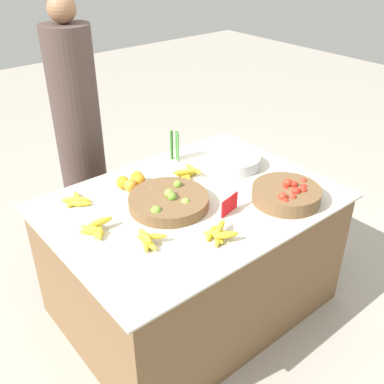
{
  "coord_description": "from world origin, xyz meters",
  "views": [
    {
      "loc": [
        -1.3,
        -1.58,
        2.02
      ],
      "look_at": [
        0.0,
        0.0,
        0.8
      ],
      "focal_mm": 42.0,
      "sensor_mm": 36.0,
      "label": 1
    }
  ],
  "objects_px": {
    "price_sign": "(230,205)",
    "tomato_basket": "(286,194)",
    "vendor_person": "(80,144)",
    "metal_bowl": "(235,161)",
    "lime_bowl": "(169,201)"
  },
  "relations": [
    {
      "from": "lime_bowl",
      "to": "vendor_person",
      "type": "distance_m",
      "value": 0.91
    },
    {
      "from": "tomato_basket",
      "to": "vendor_person",
      "type": "distance_m",
      "value": 1.38
    },
    {
      "from": "tomato_basket",
      "to": "price_sign",
      "type": "xyz_separation_m",
      "value": [
        -0.31,
        0.11,
        0.01
      ]
    },
    {
      "from": "tomato_basket",
      "to": "lime_bowl",
      "type": "bearing_deg",
      "value": 145.47
    },
    {
      "from": "metal_bowl",
      "to": "price_sign",
      "type": "height_order",
      "value": "price_sign"
    },
    {
      "from": "metal_bowl",
      "to": "vendor_person",
      "type": "distance_m",
      "value": 1.01
    },
    {
      "from": "lime_bowl",
      "to": "vendor_person",
      "type": "bearing_deg",
      "value": 91.97
    },
    {
      "from": "lime_bowl",
      "to": "price_sign",
      "type": "height_order",
      "value": "lime_bowl"
    },
    {
      "from": "vendor_person",
      "to": "metal_bowl",
      "type": "bearing_deg",
      "value": -52.92
    },
    {
      "from": "lime_bowl",
      "to": "tomato_basket",
      "type": "xyz_separation_m",
      "value": [
        0.52,
        -0.35,
        0.01
      ]
    },
    {
      "from": "price_sign",
      "to": "vendor_person",
      "type": "relative_size",
      "value": 0.08
    },
    {
      "from": "price_sign",
      "to": "metal_bowl",
      "type": "bearing_deg",
      "value": 30.2
    },
    {
      "from": "price_sign",
      "to": "tomato_basket",
      "type": "bearing_deg",
      "value": -32.02
    },
    {
      "from": "tomato_basket",
      "to": "vendor_person",
      "type": "relative_size",
      "value": 0.21
    },
    {
      "from": "tomato_basket",
      "to": "price_sign",
      "type": "height_order",
      "value": "tomato_basket"
    }
  ]
}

